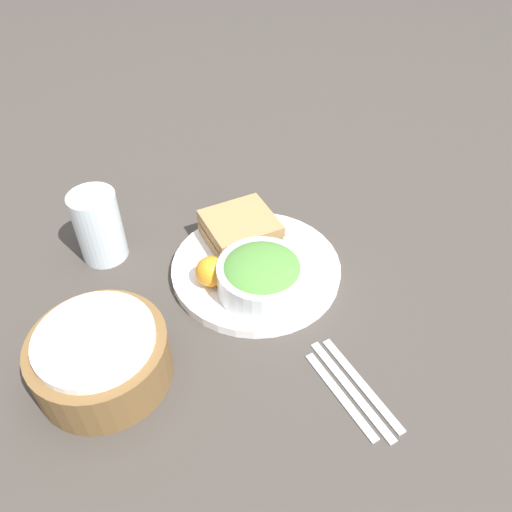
% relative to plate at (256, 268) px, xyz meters
% --- Properties ---
extents(ground_plane, '(4.00, 4.00, 0.00)m').
position_rel_plate_xyz_m(ground_plane, '(0.00, 0.00, -0.01)').
color(ground_plane, '#3D3833').
extents(plate, '(0.28, 0.28, 0.02)m').
position_rel_plate_xyz_m(plate, '(0.00, 0.00, 0.00)').
color(plate, white).
rests_on(plate, ground_plane).
extents(sandwich, '(0.14, 0.14, 0.05)m').
position_rel_plate_xyz_m(sandwich, '(0.06, -0.02, 0.03)').
color(sandwich, '#A37A4C').
rests_on(sandwich, plate).
extents(salad_bowl, '(0.14, 0.14, 0.06)m').
position_rel_plate_xyz_m(salad_bowl, '(-0.05, 0.03, 0.04)').
color(salad_bowl, white).
rests_on(salad_bowl, plate).
extents(dressing_cup, '(0.06, 0.06, 0.03)m').
position_rel_plate_xyz_m(dressing_cup, '(-0.05, -0.06, 0.02)').
color(dressing_cup, '#B7B7BC').
rests_on(dressing_cup, plate).
extents(orange_wedge, '(0.05, 0.05, 0.05)m').
position_rel_plate_xyz_m(orange_wedge, '(0.02, 0.08, 0.03)').
color(orange_wedge, orange).
rests_on(orange_wedge, plate).
extents(drink_glass, '(0.08, 0.08, 0.13)m').
position_rel_plate_xyz_m(drink_glass, '(0.21, 0.16, 0.05)').
color(drink_glass, silver).
rests_on(drink_glass, ground_plane).
extents(bread_basket, '(0.18, 0.18, 0.09)m').
position_rel_plate_xyz_m(bread_basket, '(0.00, 0.29, 0.03)').
color(bread_basket, brown).
rests_on(bread_basket, ground_plane).
extents(fork, '(0.16, 0.05, 0.01)m').
position_rel_plate_xyz_m(fork, '(-0.26, 0.05, -0.01)').
color(fork, '#B2B2B7').
rests_on(fork, ground_plane).
extents(knife, '(0.17, 0.06, 0.01)m').
position_rel_plate_xyz_m(knife, '(-0.25, 0.06, -0.01)').
color(knife, '#B2B2B7').
rests_on(knife, ground_plane).
extents(spoon, '(0.15, 0.05, 0.01)m').
position_rel_plate_xyz_m(spoon, '(-0.25, 0.08, -0.01)').
color(spoon, '#B2B2B7').
rests_on(spoon, ground_plane).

